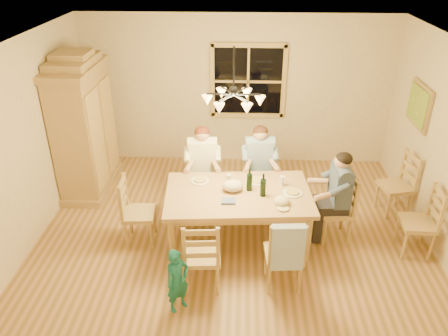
{
  "coord_description": "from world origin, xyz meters",
  "views": [
    {
      "loc": [
        0.1,
        -5.03,
        3.8
      ],
      "look_at": [
        -0.12,
        0.1,
        1.07
      ],
      "focal_mm": 35.0,
      "sensor_mm": 36.0,
      "label": 1
    }
  ],
  "objects_px": {
    "adult_woman": "(203,157)",
    "adult_plaid_man": "(260,156)",
    "chandelier": "(234,98)",
    "wine_bottle_b": "(263,185)",
    "chair_near_left": "(202,266)",
    "chair_spare_back": "(393,195)",
    "chair_spare_front": "(415,232)",
    "adult_slate_man": "(339,186)",
    "chair_near_right": "(283,264)",
    "chair_end_right": "(334,219)",
    "dining_table": "(238,199)",
    "armoire": "(85,130)",
    "wine_bottle_a": "(249,179)",
    "chair_far_left": "(203,188)",
    "chair_end_left": "(140,223)",
    "chair_far_right": "(258,187)",
    "child": "(177,281)"
  },
  "relations": [
    {
      "from": "chair_near_right",
      "to": "wine_bottle_b",
      "type": "height_order",
      "value": "wine_bottle_b"
    },
    {
      "from": "chair_end_right",
      "to": "adult_plaid_man",
      "type": "distance_m",
      "value": 1.45
    },
    {
      "from": "chair_end_right",
      "to": "adult_woman",
      "type": "height_order",
      "value": "adult_woman"
    },
    {
      "from": "chair_end_right",
      "to": "adult_slate_man",
      "type": "distance_m",
      "value": 0.54
    },
    {
      "from": "adult_slate_man",
      "to": "wine_bottle_b",
      "type": "xyz_separation_m",
      "value": [
        -1.03,
        -0.17,
        0.08
      ]
    },
    {
      "from": "armoire",
      "to": "child",
      "type": "bearing_deg",
      "value": -55.65
    },
    {
      "from": "chair_end_right",
      "to": "adult_plaid_man",
      "type": "xyz_separation_m",
      "value": [
        -1.04,
        0.84,
        0.54
      ]
    },
    {
      "from": "chair_near_left",
      "to": "wine_bottle_a",
      "type": "xyz_separation_m",
      "value": [
        0.56,
        1.03,
        0.62
      ]
    },
    {
      "from": "chandelier",
      "to": "adult_plaid_man",
      "type": "bearing_deg",
      "value": 67.53
    },
    {
      "from": "chandelier",
      "to": "adult_woman",
      "type": "bearing_deg",
      "value": 118.93
    },
    {
      "from": "dining_table",
      "to": "armoire",
      "type": "bearing_deg",
      "value": 151.42
    },
    {
      "from": "chair_far_right",
      "to": "armoire",
      "type": "bearing_deg",
      "value": -12.78
    },
    {
      "from": "adult_woman",
      "to": "adult_slate_man",
      "type": "height_order",
      "value": "same"
    },
    {
      "from": "chandelier",
      "to": "wine_bottle_b",
      "type": "bearing_deg",
      "value": -10.82
    },
    {
      "from": "adult_plaid_man",
      "to": "child",
      "type": "xyz_separation_m",
      "value": [
        -0.96,
        -2.28,
        -0.43
      ]
    },
    {
      "from": "chair_near_left",
      "to": "chair_spare_back",
      "type": "xyz_separation_m",
      "value": [
        2.79,
        1.74,
        0.0
      ]
    },
    {
      "from": "chair_far_right",
      "to": "chair_near_left",
      "type": "height_order",
      "value": "same"
    },
    {
      "from": "adult_woman",
      "to": "adult_plaid_man",
      "type": "relative_size",
      "value": 1.0
    },
    {
      "from": "chair_far_right",
      "to": "adult_plaid_man",
      "type": "height_order",
      "value": "adult_plaid_man"
    },
    {
      "from": "chair_far_left",
      "to": "chair_far_right",
      "type": "xyz_separation_m",
      "value": [
        0.86,
        0.07,
        0.0
      ]
    },
    {
      "from": "dining_table",
      "to": "wine_bottle_a",
      "type": "relative_size",
      "value": 6.17
    },
    {
      "from": "chair_near_left",
      "to": "chair_spare_front",
      "type": "relative_size",
      "value": 1.0
    },
    {
      "from": "chair_near_right",
      "to": "wine_bottle_a",
      "type": "relative_size",
      "value": 3.0
    },
    {
      "from": "chair_end_right",
      "to": "chair_spare_front",
      "type": "height_order",
      "value": "same"
    },
    {
      "from": "armoire",
      "to": "wine_bottle_b",
      "type": "height_order",
      "value": "armoire"
    },
    {
      "from": "chair_far_left",
      "to": "adult_plaid_man",
      "type": "height_order",
      "value": "adult_plaid_man"
    },
    {
      "from": "adult_slate_man",
      "to": "child",
      "type": "relative_size",
      "value": 1.08
    },
    {
      "from": "chair_end_right",
      "to": "chair_spare_front",
      "type": "distance_m",
      "value": 1.06
    },
    {
      "from": "chair_near_right",
      "to": "chair_end_left",
      "type": "xyz_separation_m",
      "value": [
        -1.91,
        0.78,
        0.0
      ]
    },
    {
      "from": "armoire",
      "to": "wine_bottle_a",
      "type": "distance_m",
      "value": 2.94
    },
    {
      "from": "chair_near_left",
      "to": "adult_woman",
      "type": "relative_size",
      "value": 1.13
    },
    {
      "from": "adult_woman",
      "to": "adult_plaid_man",
      "type": "distance_m",
      "value": 0.87
    },
    {
      "from": "chair_near_right",
      "to": "chair_end_right",
      "type": "distance_m",
      "value": 1.26
    },
    {
      "from": "adult_plaid_man",
      "to": "child",
      "type": "distance_m",
      "value": 2.52
    },
    {
      "from": "chair_near_right",
      "to": "child",
      "type": "height_order",
      "value": "chair_near_right"
    },
    {
      "from": "dining_table",
      "to": "chair_far_left",
      "type": "xyz_separation_m",
      "value": [
        -0.56,
        0.88,
        -0.36
      ]
    },
    {
      "from": "chair_near_left",
      "to": "adult_slate_man",
      "type": "distance_m",
      "value": 2.13
    },
    {
      "from": "adult_plaid_man",
      "to": "adult_slate_man",
      "type": "height_order",
      "value": "same"
    },
    {
      "from": "chair_end_left",
      "to": "wine_bottle_a",
      "type": "relative_size",
      "value": 3.0
    },
    {
      "from": "adult_plaid_man",
      "to": "chair_spare_back",
      "type": "xyz_separation_m",
      "value": [
        2.06,
        -0.16,
        -0.54
      ]
    },
    {
      "from": "chandelier",
      "to": "chair_near_left",
      "type": "relative_size",
      "value": 0.78
    },
    {
      "from": "adult_woman",
      "to": "wine_bottle_b",
      "type": "relative_size",
      "value": 2.65
    },
    {
      "from": "chair_near_left",
      "to": "wine_bottle_a",
      "type": "relative_size",
      "value": 3.0
    },
    {
      "from": "chair_near_right",
      "to": "wine_bottle_b",
      "type": "relative_size",
      "value": 3.0
    },
    {
      "from": "chair_near_left",
      "to": "chair_end_left",
      "type": "bearing_deg",
      "value": 133.26
    },
    {
      "from": "chair_near_left",
      "to": "chair_spare_back",
      "type": "bearing_deg",
      "value": 27.65
    },
    {
      "from": "wine_bottle_b",
      "to": "child",
      "type": "height_order",
      "value": "wine_bottle_b"
    },
    {
      "from": "wine_bottle_b",
      "to": "chair_spare_back",
      "type": "bearing_deg",
      "value": 22.53
    },
    {
      "from": "wine_bottle_b",
      "to": "chair_near_right",
      "type": "bearing_deg",
      "value": -74.08
    },
    {
      "from": "chair_end_right",
      "to": "chair_spare_front",
      "type": "bearing_deg",
      "value": -109.21
    }
  ]
}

